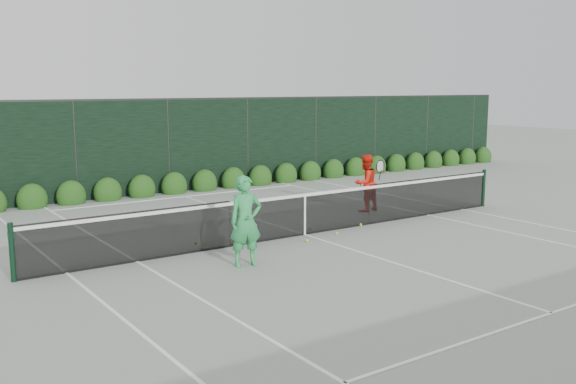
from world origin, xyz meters
TOP-DOWN VIEW (x-y plane):
  - ground at (0.00, 0.00)m, footprint 80.00×80.00m
  - tennis_net at (-0.02, 0.00)m, footprint 12.90×0.10m
  - player_woman at (-2.46, -1.45)m, footprint 0.71×0.53m
  - player_man at (3.09, 1.37)m, footprint 0.92×0.68m
  - court_lines at (0.00, 0.00)m, footprint 11.03×23.83m
  - windscreen_fence at (0.00, -2.71)m, footprint 32.00×21.07m
  - hedge_row at (-0.00, 7.15)m, footprint 31.66×0.65m
  - tennis_balls at (-0.33, 0.03)m, footprint 4.32×1.27m

SIDE VIEW (x-z plane):
  - ground at x=0.00m, z-range 0.00..0.00m
  - court_lines at x=0.00m, z-range 0.00..0.01m
  - tennis_balls at x=-0.33m, z-range 0.00..0.07m
  - hedge_row at x=0.00m, z-range -0.23..0.70m
  - tennis_net at x=-0.02m, z-range 0.00..1.07m
  - player_man at x=3.09m, z-range 0.00..1.59m
  - player_woman at x=-2.46m, z-range 0.00..1.75m
  - windscreen_fence at x=0.00m, z-range -0.02..3.04m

